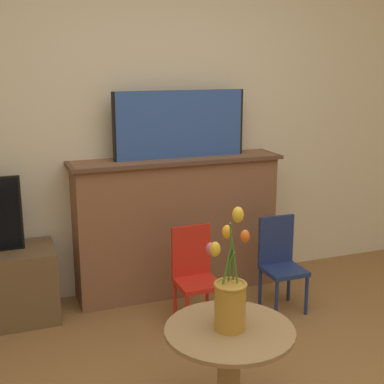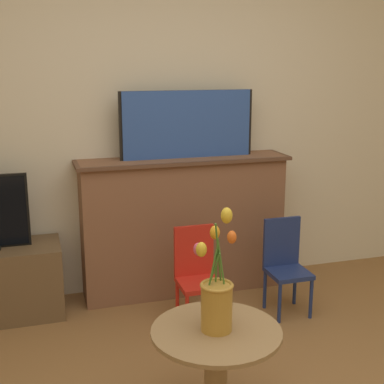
{
  "view_description": "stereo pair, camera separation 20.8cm",
  "coord_description": "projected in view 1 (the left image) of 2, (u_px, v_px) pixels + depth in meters",
  "views": [
    {
      "loc": [
        -1.08,
        -1.56,
        1.66
      ],
      "look_at": [
        -0.02,
        1.24,
        0.92
      ],
      "focal_mm": 50.0,
      "sensor_mm": 36.0,
      "label": 1
    },
    {
      "loc": [
        -0.89,
        -1.63,
        1.66
      ],
      "look_at": [
        -0.02,
        1.24,
        0.92
      ],
      "focal_mm": 50.0,
      "sensor_mm": 36.0,
      "label": 2
    }
  ],
  "objects": [
    {
      "name": "fireplace_mantel",
      "position": [
        177.0,
        224.0,
        3.88
      ],
      "size": [
        1.52,
        0.35,
        1.0
      ],
      "color": "brown",
      "rests_on": "ground"
    },
    {
      "name": "wall_back",
      "position": [
        150.0,
        106.0,
        3.8
      ],
      "size": [
        8.0,
        0.06,
        2.7
      ],
      "color": "beige",
      "rests_on": "ground"
    },
    {
      "name": "vase_tulips",
      "position": [
        230.0,
        295.0,
        2.33
      ],
      "size": [
        0.19,
        0.2,
        0.52
      ],
      "color": "#B78433",
      "rests_on": "side_table"
    },
    {
      "name": "chair_red",
      "position": [
        195.0,
        272.0,
        3.42
      ],
      "size": [
        0.26,
        0.26,
        0.64
      ],
      "color": "red",
      "rests_on": "ground"
    },
    {
      "name": "chair_blue",
      "position": [
        280.0,
        259.0,
        3.63
      ],
      "size": [
        0.26,
        0.26,
        0.64
      ],
      "color": "navy",
      "rests_on": "ground"
    },
    {
      "name": "side_table",
      "position": [
        229.0,
        364.0,
        2.4
      ],
      "size": [
        0.58,
        0.58,
        0.51
      ],
      "color": "#99754C",
      "rests_on": "ground"
    },
    {
      "name": "painting",
      "position": [
        180.0,
        124.0,
        3.72
      ],
      "size": [
        0.96,
        0.03,
        0.47
      ],
      "color": "black",
      "rests_on": "fireplace_mantel"
    }
  ]
}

